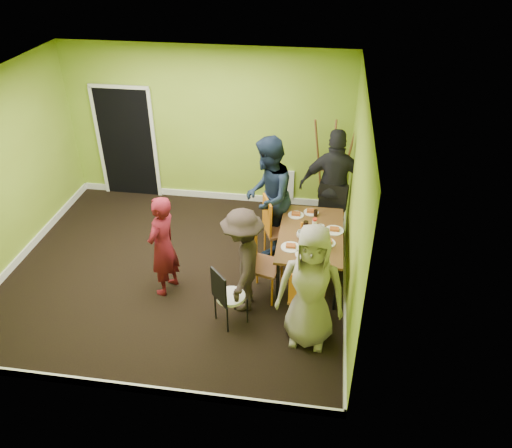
{
  "coord_description": "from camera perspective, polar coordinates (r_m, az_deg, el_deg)",
  "views": [
    {
      "loc": [
        2.04,
        -5.73,
        4.67
      ],
      "look_at": [
        1.19,
        0.0,
        0.94
      ],
      "focal_mm": 35.0,
      "sensor_mm": 36.0,
      "label": 1
    }
  ],
  "objects": [
    {
      "name": "glass_back",
      "position": [
        7.46,
        6.83,
        1.26
      ],
      "size": [
        0.06,
        0.06,
        0.1
      ],
      "primitive_type": "cylinder",
      "color": "black",
      "rests_on": "dining_table"
    },
    {
      "name": "plate_near_right",
      "position": [
        6.77,
        3.98,
        -2.66
      ],
      "size": [
        0.27,
        0.27,
        0.01
      ],
      "primitive_type": "cylinder",
      "color": "white",
      "rests_on": "dining_table"
    },
    {
      "name": "cup_b",
      "position": [
        7.11,
        7.38,
        -0.53
      ],
      "size": [
        0.11,
        0.11,
        0.1
      ],
      "primitive_type": "imported",
      "color": "white",
      "rests_on": "dining_table"
    },
    {
      "name": "glass_front",
      "position": [
        6.69,
        7.11,
        -2.85
      ],
      "size": [
        0.07,
        0.07,
        0.11
      ],
      "primitive_type": "cylinder",
      "color": "black",
      "rests_on": "dining_table"
    },
    {
      "name": "person_left_far",
      "position": [
        7.54,
        1.36,
        3.14
      ],
      "size": [
        0.74,
        0.93,
        1.89
      ],
      "primitive_type": "imported",
      "rotation": [
        0.0,
        0.0,
        -1.59
      ],
      "color": "#152035",
      "rests_on": "ground"
    },
    {
      "name": "person_left_near",
      "position": [
        6.51,
        -1.52,
        -4.25
      ],
      "size": [
        0.62,
        1.01,
        1.51
      ],
      "primitive_type": "imported",
      "rotation": [
        0.0,
        0.0,
        -1.51
      ],
      "color": "black",
      "rests_on": "ground"
    },
    {
      "name": "easel",
      "position": [
        8.63,
        8.69,
        6.3
      ],
      "size": [
        0.71,
        0.67,
        1.78
      ],
      "color": "brown",
      "rests_on": "ground"
    },
    {
      "name": "plate_wall_back",
      "position": [
        7.18,
        8.93,
        -0.73
      ],
      "size": [
        0.27,
        0.27,
        0.01
      ],
      "primitive_type": "cylinder",
      "color": "white",
      "rests_on": "dining_table"
    },
    {
      "name": "glass_mid",
      "position": [
        7.19,
        5.71,
        -0.02
      ],
      "size": [
        0.07,
        0.07,
        0.09
      ],
      "primitive_type": "cylinder",
      "color": "black",
      "rests_on": "dining_table"
    },
    {
      "name": "person_back_end",
      "position": [
        7.92,
        8.98,
        4.26
      ],
      "size": [
        1.11,
        0.48,
        1.88
      ],
      "primitive_type": "imported",
      "rotation": [
        0.0,
        0.0,
        3.16
      ],
      "color": "black",
      "rests_on": "ground"
    },
    {
      "name": "plate_far_front",
      "position": [
        6.65,
        5.58,
        -3.47
      ],
      "size": [
        0.25,
        0.25,
        0.01
      ],
      "primitive_type": "cylinder",
      "color": "white",
      "rests_on": "dining_table"
    },
    {
      "name": "ground",
      "position": [
        7.67,
        -8.87,
        -5.23
      ],
      "size": [
        5.0,
        5.0,
        0.0
      ],
      "primitive_type": "plane",
      "color": "black",
      "rests_on": "ground"
    },
    {
      "name": "person_front_end",
      "position": [
        6.0,
        6.29,
        -7.21
      ],
      "size": [
        0.86,
        0.59,
        1.68
      ],
      "primitive_type": "imported",
      "rotation": [
        0.0,
        0.0,
        -0.08
      ],
      "color": "gray",
      "rests_on": "ground"
    },
    {
      "name": "orange_bottle",
      "position": [
        7.2,
        5.25,
        -0.06
      ],
      "size": [
        0.04,
        0.04,
        0.07
      ],
      "primitive_type": "cylinder",
      "color": "orange",
      "rests_on": "dining_table"
    },
    {
      "name": "plate_near_left",
      "position": [
        7.47,
        4.58,
        1.03
      ],
      "size": [
        0.24,
        0.24,
        0.01
      ],
      "primitive_type": "cylinder",
      "color": "white",
      "rests_on": "dining_table"
    },
    {
      "name": "plate_wall_front",
      "position": [
        6.91,
        8.12,
        -2.14
      ],
      "size": [
        0.23,
        0.23,
        0.01
      ],
      "primitive_type": "cylinder",
      "color": "white",
      "rests_on": "dining_table"
    },
    {
      "name": "chair_bentwood",
      "position": [
        6.42,
        -3.38,
        -8.02
      ],
      "size": [
        0.48,
        0.48,
        0.87
      ],
      "rotation": [
        0.0,
        0.0,
        -0.82
      ],
      "color": "black",
      "rests_on": "ground"
    },
    {
      "name": "blue_bottle",
      "position": [
        6.76,
        8.03,
        -2.12
      ],
      "size": [
        0.08,
        0.08,
        0.18
      ],
      "primitive_type": "cylinder",
      "color": "blue",
      "rests_on": "dining_table"
    },
    {
      "name": "thermos",
      "position": [
        7.06,
        6.68,
        -0.27
      ],
      "size": [
        0.07,
        0.07,
        0.19
      ],
      "primitive_type": "cylinder",
      "color": "white",
      "rests_on": "dining_table"
    },
    {
      "name": "person_standing",
      "position": [
        6.89,
        -10.61,
        -2.51
      ],
      "size": [
        0.5,
        0.63,
        1.51
      ],
      "primitive_type": "imported",
      "rotation": [
        0.0,
        0.0,
        -1.86
      ],
      "color": "#5A0F19",
      "rests_on": "ground"
    },
    {
      "name": "cup_a",
      "position": [
        6.94,
        5.23,
        -1.26
      ],
      "size": [
        0.14,
        0.14,
        0.11
      ],
      "primitive_type": "imported",
      "color": "white",
      "rests_on": "dining_table"
    },
    {
      "name": "chair_front_end",
      "position": [
        6.36,
        5.58,
        -8.35
      ],
      "size": [
        0.47,
        0.47,
        0.9
      ],
      "rotation": [
        0.0,
        0.0,
        -0.33
      ],
      "color": "orange",
      "rests_on": "ground"
    },
    {
      "name": "chair_left_far",
      "position": [
        7.51,
        2.13,
        -0.13
      ],
      "size": [
        0.57,
        0.57,
        1.05
      ],
      "rotation": [
        0.0,
        0.0,
        -1.17
      ],
      "color": "orange",
      "rests_on": "ground"
    },
    {
      "name": "plate_far_back",
      "position": [
        7.56,
        6.32,
        1.35
      ],
      "size": [
        0.22,
        0.22,
        0.01
      ],
      "primitive_type": "cylinder",
      "color": "white",
      "rests_on": "dining_table"
    },
    {
      "name": "room_walls",
      "position": [
        7.15,
        -9.62,
        1.26
      ],
      "size": [
        5.04,
        4.54,
        2.82
      ],
      "color": "#85A52A",
      "rests_on": "ground"
    },
    {
      "name": "chair_back_end",
      "position": [
        7.87,
        8.7,
        2.33
      ],
      "size": [
        0.5,
        0.57,
        1.04
      ],
      "rotation": [
        0.0,
        0.0,
        2.95
      ],
      "color": "orange",
      "rests_on": "ground"
    },
    {
      "name": "dining_table",
      "position": [
        7.11,
        6.28,
        -1.46
      ],
      "size": [
        0.9,
        1.5,
        0.75
      ],
      "color": "black",
      "rests_on": "ground"
    },
    {
      "name": "chair_left_near",
      "position": [
        6.81,
        0.29,
        -3.94
      ],
      "size": [
        0.54,
        0.54,
        1.07
      ],
      "rotation": [
        0.0,
        0.0,
        -1.82
      ],
      "color": "orange",
      "rests_on": "ground"
    }
  ]
}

